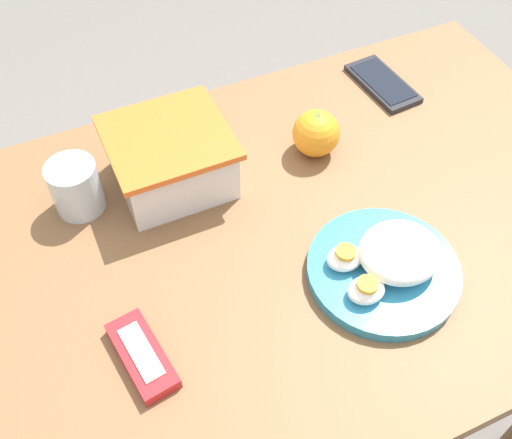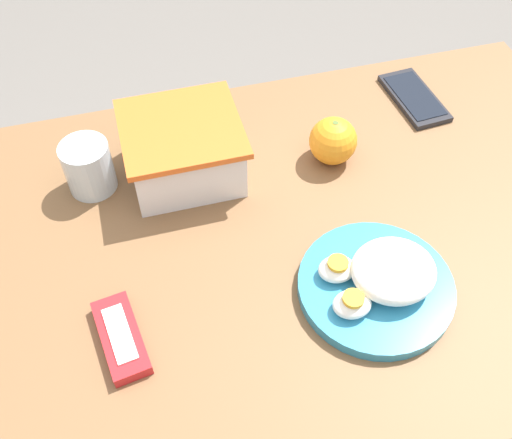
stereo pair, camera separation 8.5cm
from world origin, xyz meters
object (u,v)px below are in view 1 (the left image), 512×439
at_px(cell_phone, 383,83).
at_px(drinking_glass, 76,187).
at_px(candy_bar, 142,355).
at_px(orange_fruit, 316,133).
at_px(rice_plate, 387,264).
at_px(food_container, 171,161).

bearing_deg(cell_phone, drinking_glass, -174.16).
bearing_deg(drinking_glass, candy_bar, -88.25).
bearing_deg(orange_fruit, candy_bar, -146.85).
bearing_deg(drinking_glass, rice_plate, -39.89).
xyz_separation_m(rice_plate, candy_bar, (-0.34, 0.01, -0.01)).
relative_size(food_container, rice_plate, 0.85).
bearing_deg(candy_bar, food_container, 63.42).
relative_size(food_container, candy_bar, 1.43).
relative_size(food_container, drinking_glass, 2.16).
height_order(candy_bar, cell_phone, candy_bar).
distance_m(orange_fruit, candy_bar, 0.44).
bearing_deg(drinking_glass, orange_fruit, -6.01).
height_order(food_container, rice_plate, food_container).
xyz_separation_m(orange_fruit, candy_bar, (-0.37, -0.24, -0.03)).
bearing_deg(food_container, rice_plate, -53.95).
height_order(food_container, candy_bar, food_container).
relative_size(food_container, cell_phone, 1.18).
relative_size(orange_fruit, rice_plate, 0.36).
distance_m(candy_bar, cell_phone, 0.65).
relative_size(candy_bar, cell_phone, 0.82).
bearing_deg(orange_fruit, drinking_glass, 173.99).
bearing_deg(rice_plate, candy_bar, 177.62).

